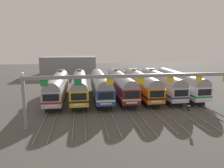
% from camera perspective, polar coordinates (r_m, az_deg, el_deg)
% --- Properties ---
extents(ground_plane, '(160.00, 160.00, 0.00)m').
position_cam_1_polar(ground_plane, '(40.55, 2.40, -3.76)').
color(ground_plane, '#4C4944').
extents(track_bed, '(25.24, 70.00, 0.15)m').
position_cam_1_polar(track_bed, '(56.95, -0.80, 0.49)').
color(track_bed, gray).
rests_on(track_bed, ground).
extents(commuter_train_stainless, '(2.88, 18.06, 5.05)m').
position_cam_1_polar(commuter_train_stainless, '(39.52, -14.72, -0.49)').
color(commuter_train_stainless, '#B2B5BA').
rests_on(commuter_train_stainless, ground).
extents(commuter_train_yellow, '(2.88, 18.06, 5.05)m').
position_cam_1_polar(commuter_train_yellow, '(39.27, -8.98, -0.33)').
color(commuter_train_yellow, gold).
rests_on(commuter_train_yellow, ground).
extents(commuter_train_blue, '(2.88, 18.06, 4.77)m').
position_cam_1_polar(commuter_train_blue, '(39.42, -3.23, -0.18)').
color(commuter_train_blue, '#284C9E').
rests_on(commuter_train_blue, ground).
extents(commuter_train_maroon, '(2.88, 18.06, 5.05)m').
position_cam_1_polar(commuter_train_maroon, '(39.97, 2.43, -0.02)').
color(commuter_train_maroon, maroon).
rests_on(commuter_train_maroon, ground).
extents(commuter_train_orange, '(2.88, 18.06, 5.05)m').
position_cam_1_polar(commuter_train_orange, '(40.89, 7.88, 0.12)').
color(commuter_train_orange, orange).
rests_on(commuter_train_orange, ground).
extents(commuter_train_silver, '(2.88, 18.06, 5.05)m').
position_cam_1_polar(commuter_train_silver, '(42.16, 13.05, 0.26)').
color(commuter_train_silver, silver).
rests_on(commuter_train_silver, ground).
extents(commuter_train_white, '(2.88, 18.06, 4.77)m').
position_cam_1_polar(commuter_train_white, '(43.75, 17.88, 0.39)').
color(commuter_train_white, white).
rests_on(commuter_train_white, ground).
extents(catenary_gantry, '(28.97, 0.44, 6.97)m').
position_cam_1_polar(catenary_gantry, '(26.56, 7.95, 0.49)').
color(catenary_gantry, gray).
rests_on(catenary_gantry, ground).
extents(yard_signal_mast, '(0.28, 0.35, 2.50)m').
position_cam_1_polar(yard_signal_mast, '(28.31, 20.34, -7.09)').
color(yard_signal_mast, '#59595E').
rests_on(yard_signal_mast, ground).
extents(maintenance_building, '(18.33, 10.00, 6.20)m').
position_cam_1_polar(maintenance_building, '(75.01, -11.76, 5.03)').
color(maintenance_building, gray).
rests_on(maintenance_building, ground).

